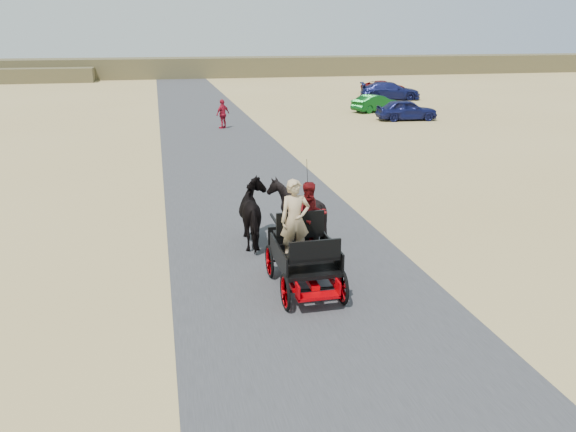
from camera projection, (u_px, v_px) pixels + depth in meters
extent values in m
plane|color=tan|center=(292.00, 263.00, 14.04)|extent=(140.00, 140.00, 0.00)
cube|color=#38383A|center=(292.00, 263.00, 14.04)|extent=(6.00, 140.00, 0.01)
cube|color=brown|center=(180.00, 68.00, 71.08)|extent=(140.00, 6.00, 2.40)
imported|color=black|center=(256.00, 214.00, 15.08)|extent=(0.91, 2.01, 1.70)
imported|color=black|center=(296.00, 211.00, 15.31)|extent=(1.37, 1.54, 1.70)
imported|color=tan|center=(295.00, 220.00, 12.18)|extent=(0.66, 0.43, 1.80)
imported|color=#660C0F|center=(311.00, 216.00, 12.83)|extent=(0.77, 0.60, 1.58)
imported|color=#A81329|center=(223.00, 114.00, 33.35)|extent=(1.05, 0.96, 1.73)
imported|color=navy|center=(407.00, 110.00, 36.60)|extent=(4.05, 1.94, 1.34)
imported|color=#0C4C19|center=(376.00, 103.00, 40.53)|extent=(3.90, 2.55, 1.22)
imported|color=navy|center=(390.00, 91.00, 47.81)|extent=(5.42, 3.30, 1.47)
imported|color=maroon|center=(384.00, 87.00, 52.69)|extent=(4.31, 2.15, 1.17)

